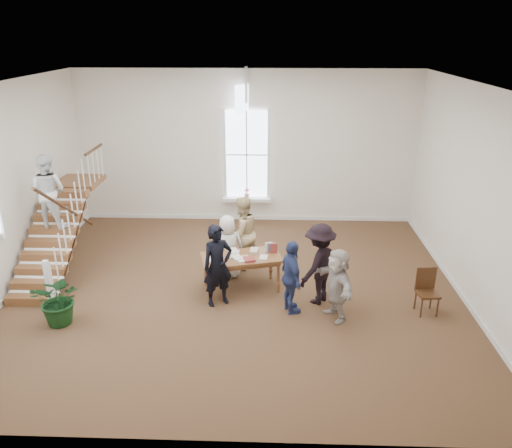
{
  "coord_description": "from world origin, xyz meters",
  "views": [
    {
      "loc": [
        0.79,
        -10.0,
        5.53
      ],
      "look_at": [
        0.42,
        0.4,
        1.44
      ],
      "focal_mm": 35.0,
      "sensor_mm": 36.0,
      "label": 1
    }
  ],
  "objects_px": {
    "elderly_woman": "(228,247)",
    "side_chair": "(427,288)",
    "library_table": "(241,260)",
    "woman_cluster_b": "(319,264)",
    "woman_cluster_a": "(291,277)",
    "police_officer": "(218,266)",
    "floor_plant": "(60,299)",
    "woman_cluster_c": "(337,284)",
    "person_yellow": "(242,233)"
  },
  "relations": [
    {
      "from": "police_officer",
      "to": "floor_plant",
      "type": "height_order",
      "value": "police_officer"
    },
    {
      "from": "elderly_woman",
      "to": "side_chair",
      "type": "distance_m",
      "value": 4.47
    },
    {
      "from": "police_officer",
      "to": "side_chair",
      "type": "relative_size",
      "value": 1.87
    },
    {
      "from": "person_yellow",
      "to": "woman_cluster_b",
      "type": "xyz_separation_m",
      "value": [
        1.74,
        -1.58,
        -0.03
      ]
    },
    {
      "from": "woman_cluster_b",
      "to": "side_chair",
      "type": "bearing_deg",
      "value": 119.14
    },
    {
      "from": "floor_plant",
      "to": "woman_cluster_a",
      "type": "bearing_deg",
      "value": 7.46
    },
    {
      "from": "police_officer",
      "to": "side_chair",
      "type": "xyz_separation_m",
      "value": [
        4.34,
        -0.16,
        -0.36
      ]
    },
    {
      "from": "police_officer",
      "to": "woman_cluster_a",
      "type": "xyz_separation_m",
      "value": [
        1.54,
        -0.28,
        -0.1
      ]
    },
    {
      "from": "woman_cluster_c",
      "to": "side_chair",
      "type": "xyz_separation_m",
      "value": [
        1.9,
        0.33,
        -0.23
      ]
    },
    {
      "from": "library_table",
      "to": "floor_plant",
      "type": "xyz_separation_m",
      "value": [
        -3.5,
        -1.53,
        -0.19
      ]
    },
    {
      "from": "library_table",
      "to": "woman_cluster_b",
      "type": "bearing_deg",
      "value": -30.66
    },
    {
      "from": "person_yellow",
      "to": "floor_plant",
      "type": "relative_size",
      "value": 1.71
    },
    {
      "from": "woman_cluster_c",
      "to": "floor_plant",
      "type": "xyz_separation_m",
      "value": [
        -5.49,
        -0.4,
        -0.22
      ]
    },
    {
      "from": "person_yellow",
      "to": "police_officer",
      "type": "bearing_deg",
      "value": 41.09
    },
    {
      "from": "person_yellow",
      "to": "floor_plant",
      "type": "distance_m",
      "value": 4.36
    },
    {
      "from": "police_officer",
      "to": "woman_cluster_b",
      "type": "bearing_deg",
      "value": -24.42
    },
    {
      "from": "police_officer",
      "to": "elderly_woman",
      "type": "relative_size",
      "value": 1.17
    },
    {
      "from": "library_table",
      "to": "floor_plant",
      "type": "bearing_deg",
      "value": -171.07
    },
    {
      "from": "person_yellow",
      "to": "woman_cluster_b",
      "type": "relative_size",
      "value": 1.03
    },
    {
      "from": "woman_cluster_b",
      "to": "floor_plant",
      "type": "xyz_separation_m",
      "value": [
        -5.19,
        -1.05,
        -0.36
      ]
    },
    {
      "from": "floor_plant",
      "to": "elderly_woman",
      "type": "bearing_deg",
      "value": 34.09
    },
    {
      "from": "police_officer",
      "to": "person_yellow",
      "type": "distance_m",
      "value": 1.8
    },
    {
      "from": "police_officer",
      "to": "woman_cluster_b",
      "type": "relative_size",
      "value": 1.01
    },
    {
      "from": "woman_cluster_b",
      "to": "side_chair",
      "type": "height_order",
      "value": "woman_cluster_b"
    },
    {
      "from": "woman_cluster_b",
      "to": "floor_plant",
      "type": "distance_m",
      "value": 5.31
    },
    {
      "from": "elderly_woman",
      "to": "woman_cluster_b",
      "type": "relative_size",
      "value": 0.86
    },
    {
      "from": "woman_cluster_b",
      "to": "floor_plant",
      "type": "relative_size",
      "value": 1.66
    },
    {
      "from": "elderly_woman",
      "to": "woman_cluster_a",
      "type": "xyz_separation_m",
      "value": [
        1.44,
        -1.53,
        0.03
      ]
    },
    {
      "from": "woman_cluster_c",
      "to": "person_yellow",
      "type": "bearing_deg",
      "value": -160.44
    },
    {
      "from": "woman_cluster_c",
      "to": "floor_plant",
      "type": "bearing_deg",
      "value": -108.61
    },
    {
      "from": "police_officer",
      "to": "person_yellow",
      "type": "bearing_deg",
      "value": 48.25
    },
    {
      "from": "library_table",
      "to": "police_officer",
      "type": "relative_size",
      "value": 1.06
    },
    {
      "from": "floor_plant",
      "to": "woman_cluster_c",
      "type": "bearing_deg",
      "value": 4.18
    },
    {
      "from": "woman_cluster_a",
      "to": "woman_cluster_c",
      "type": "bearing_deg",
      "value": -120.44
    },
    {
      "from": "woman_cluster_b",
      "to": "woman_cluster_c",
      "type": "distance_m",
      "value": 0.73
    },
    {
      "from": "woman_cluster_a",
      "to": "police_officer",
      "type": "bearing_deg",
      "value": 61.62
    },
    {
      "from": "library_table",
      "to": "side_chair",
      "type": "bearing_deg",
      "value": -26.41
    },
    {
      "from": "woman_cluster_c",
      "to": "elderly_woman",
      "type": "bearing_deg",
      "value": -149.37
    },
    {
      "from": "library_table",
      "to": "woman_cluster_a",
      "type": "bearing_deg",
      "value": -55.3
    },
    {
      "from": "police_officer",
      "to": "floor_plant",
      "type": "xyz_separation_m",
      "value": [
        -3.05,
        -0.89,
        -0.36
      ]
    },
    {
      "from": "person_yellow",
      "to": "woman_cluster_a",
      "type": "bearing_deg",
      "value": 83.15
    },
    {
      "from": "side_chair",
      "to": "person_yellow",
      "type": "bearing_deg",
      "value": 148.05
    },
    {
      "from": "police_officer",
      "to": "library_table",
      "type": "bearing_deg",
      "value": 26.52
    },
    {
      "from": "elderly_woman",
      "to": "floor_plant",
      "type": "relative_size",
      "value": 1.43
    },
    {
      "from": "woman_cluster_a",
      "to": "floor_plant",
      "type": "relative_size",
      "value": 1.48
    },
    {
      "from": "library_table",
      "to": "person_yellow",
      "type": "distance_m",
      "value": 1.12
    },
    {
      "from": "elderly_woman",
      "to": "woman_cluster_c",
      "type": "xyz_separation_m",
      "value": [
        2.34,
        -1.73,
        -0.01
      ]
    },
    {
      "from": "elderly_woman",
      "to": "library_table",
      "type": "bearing_deg",
      "value": 105.19
    },
    {
      "from": "woman_cluster_b",
      "to": "floor_plant",
      "type": "bearing_deg",
      "value": -41.08
    },
    {
      "from": "police_officer",
      "to": "floor_plant",
      "type": "distance_m",
      "value": 3.2
    }
  ]
}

